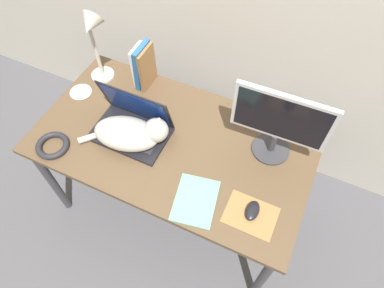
{
  "coord_description": "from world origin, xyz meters",
  "views": [
    {
      "loc": [
        0.5,
        -0.46,
        2.1
      ],
      "look_at": [
        0.12,
        0.34,
        0.8
      ],
      "focal_mm": 32.0,
      "sensor_mm": 36.0,
      "label": 1
    }
  ],
  "objects_px": {
    "cable_coil": "(52,145)",
    "notepad": "(195,200)",
    "computer_mouse": "(252,211)",
    "book_row": "(143,66)",
    "desk_lamp": "(93,37)",
    "laptop": "(132,125)",
    "external_monitor": "(279,123)",
    "cd_disc": "(81,92)",
    "cat": "(131,133)"
  },
  "relations": [
    {
      "from": "cable_coil",
      "to": "notepad",
      "type": "relative_size",
      "value": 0.61
    },
    {
      "from": "computer_mouse",
      "to": "book_row",
      "type": "xyz_separation_m",
      "value": [
        -0.81,
        0.49,
        0.11
      ]
    },
    {
      "from": "computer_mouse",
      "to": "desk_lamp",
      "type": "xyz_separation_m",
      "value": [
        -1.02,
        0.4,
        0.29
      ]
    },
    {
      "from": "cable_coil",
      "to": "laptop",
      "type": "bearing_deg",
      "value": 39.35
    },
    {
      "from": "book_row",
      "to": "desk_lamp",
      "type": "height_order",
      "value": "desk_lamp"
    },
    {
      "from": "external_monitor",
      "to": "cd_disc",
      "type": "relative_size",
      "value": 3.62
    },
    {
      "from": "cat",
      "to": "cable_coil",
      "type": "distance_m",
      "value": 0.4
    },
    {
      "from": "external_monitor",
      "to": "cable_coil",
      "type": "relative_size",
      "value": 2.67
    },
    {
      "from": "computer_mouse",
      "to": "desk_lamp",
      "type": "height_order",
      "value": "desk_lamp"
    },
    {
      "from": "external_monitor",
      "to": "notepad",
      "type": "xyz_separation_m",
      "value": [
        -0.22,
        -0.4,
        -0.21
      ]
    },
    {
      "from": "cd_disc",
      "to": "book_row",
      "type": "bearing_deg",
      "value": 36.7
    },
    {
      "from": "notepad",
      "to": "cd_disc",
      "type": "height_order",
      "value": "notepad"
    },
    {
      "from": "notepad",
      "to": "cable_coil",
      "type": "bearing_deg",
      "value": -177.49
    },
    {
      "from": "laptop",
      "to": "desk_lamp",
      "type": "distance_m",
      "value": 0.48
    },
    {
      "from": "external_monitor",
      "to": "cable_coil",
      "type": "distance_m",
      "value": 1.09
    },
    {
      "from": "laptop",
      "to": "book_row",
      "type": "distance_m",
      "value": 0.35
    },
    {
      "from": "cat",
      "to": "external_monitor",
      "type": "bearing_deg",
      "value": 20.91
    },
    {
      "from": "external_monitor",
      "to": "computer_mouse",
      "type": "relative_size",
      "value": 4.43
    },
    {
      "from": "laptop",
      "to": "cable_coil",
      "type": "bearing_deg",
      "value": -140.65
    },
    {
      "from": "desk_lamp",
      "to": "cable_coil",
      "type": "relative_size",
      "value": 2.82
    },
    {
      "from": "desk_lamp",
      "to": "cable_coil",
      "type": "xyz_separation_m",
      "value": [
        0.01,
        -0.49,
        -0.29
      ]
    },
    {
      "from": "laptop",
      "to": "cd_disc",
      "type": "bearing_deg",
      "value": 164.7
    },
    {
      "from": "external_monitor",
      "to": "desk_lamp",
      "type": "xyz_separation_m",
      "value": [
        -0.99,
        0.05,
        0.09
      ]
    },
    {
      "from": "cable_coil",
      "to": "cd_disc",
      "type": "bearing_deg",
      "value": 104.64
    },
    {
      "from": "laptop",
      "to": "cd_disc",
      "type": "distance_m",
      "value": 0.42
    },
    {
      "from": "book_row",
      "to": "cd_disc",
      "type": "height_order",
      "value": "book_row"
    },
    {
      "from": "book_row",
      "to": "cable_coil",
      "type": "height_order",
      "value": "book_row"
    },
    {
      "from": "external_monitor",
      "to": "cd_disc",
      "type": "height_order",
      "value": "external_monitor"
    },
    {
      "from": "cable_coil",
      "to": "notepad",
      "type": "height_order",
      "value": "cable_coil"
    },
    {
      "from": "laptop",
      "to": "book_row",
      "type": "xyz_separation_m",
      "value": [
        -0.11,
        0.33,
        0.07
      ]
    },
    {
      "from": "external_monitor",
      "to": "computer_mouse",
      "type": "distance_m",
      "value": 0.4
    },
    {
      "from": "computer_mouse",
      "to": "book_row",
      "type": "bearing_deg",
      "value": 148.66
    },
    {
      "from": "book_row",
      "to": "desk_lamp",
      "type": "xyz_separation_m",
      "value": [
        -0.21,
        -0.09,
        0.19
      ]
    },
    {
      "from": "cd_disc",
      "to": "computer_mouse",
      "type": "bearing_deg",
      "value": -14.08
    },
    {
      "from": "cable_coil",
      "to": "cat",
      "type": "bearing_deg",
      "value": 29.6
    },
    {
      "from": "external_monitor",
      "to": "cd_disc",
      "type": "xyz_separation_m",
      "value": [
        -1.07,
        -0.07,
        -0.21
      ]
    },
    {
      "from": "laptop",
      "to": "external_monitor",
      "type": "bearing_deg",
      "value": 15.38
    },
    {
      "from": "computer_mouse",
      "to": "notepad",
      "type": "relative_size",
      "value": 0.37
    },
    {
      "from": "cable_coil",
      "to": "notepad",
      "type": "xyz_separation_m",
      "value": [
        0.75,
        0.03,
        -0.01
      ]
    },
    {
      "from": "external_monitor",
      "to": "notepad",
      "type": "relative_size",
      "value": 1.63
    },
    {
      "from": "book_row",
      "to": "notepad",
      "type": "bearing_deg",
      "value": -44.23
    },
    {
      "from": "external_monitor",
      "to": "notepad",
      "type": "distance_m",
      "value": 0.5
    },
    {
      "from": "computer_mouse",
      "to": "book_row",
      "type": "relative_size",
      "value": 0.38
    },
    {
      "from": "cat",
      "to": "desk_lamp",
      "type": "height_order",
      "value": "desk_lamp"
    },
    {
      "from": "cat",
      "to": "desk_lamp",
      "type": "relative_size",
      "value": 0.92
    },
    {
      "from": "computer_mouse",
      "to": "cat",
      "type": "bearing_deg",
      "value": 170.84
    },
    {
      "from": "external_monitor",
      "to": "notepad",
      "type": "height_order",
      "value": "external_monitor"
    },
    {
      "from": "computer_mouse",
      "to": "cable_coil",
      "type": "bearing_deg",
      "value": -175.01
    },
    {
      "from": "laptop",
      "to": "computer_mouse",
      "type": "relative_size",
      "value": 3.84
    },
    {
      "from": "external_monitor",
      "to": "cable_coil",
      "type": "bearing_deg",
      "value": -155.9
    }
  ]
}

